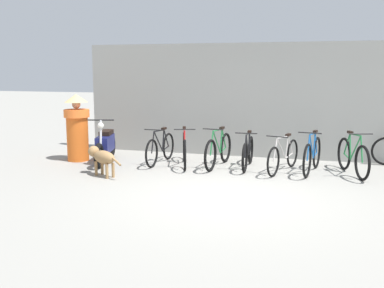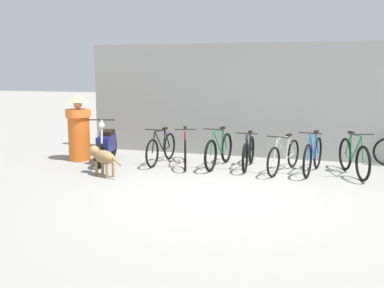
% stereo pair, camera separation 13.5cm
% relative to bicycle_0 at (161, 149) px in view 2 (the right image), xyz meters
% --- Properties ---
extents(ground_plane, '(60.00, 60.00, 0.00)m').
position_rel_bicycle_0_xyz_m(ground_plane, '(2.01, -2.18, -0.34)').
color(ground_plane, gray).
extents(shop_wall_back, '(8.78, 0.20, 2.75)m').
position_rel_bicycle_0_xyz_m(shop_wall_back, '(2.01, 1.45, 1.03)').
color(shop_wall_back, gray).
rests_on(shop_wall_back, ground).
extents(bicycle_0, '(0.46, 1.61, 0.83)m').
position_rel_bicycle_0_xyz_m(bicycle_0, '(0.00, 0.00, 0.00)').
color(bicycle_0, black).
rests_on(bicycle_0, ground).
extents(bicycle_1, '(0.63, 1.68, 0.87)m').
position_rel_bicycle_0_xyz_m(bicycle_1, '(0.59, -0.06, 0.02)').
color(bicycle_1, black).
rests_on(bicycle_1, ground).
extents(bicycle_2, '(0.46, 1.71, 0.89)m').
position_rel_bicycle_0_xyz_m(bicycle_2, '(1.35, 0.03, 0.02)').
color(bicycle_2, black).
rests_on(bicycle_2, ground).
extents(bicycle_3, '(0.46, 1.59, 0.82)m').
position_rel_bicycle_0_xyz_m(bicycle_3, '(1.99, 0.08, -0.01)').
color(bicycle_3, black).
rests_on(bicycle_3, ground).
extents(bicycle_4, '(0.59, 1.65, 0.80)m').
position_rel_bicycle_0_xyz_m(bicycle_4, '(2.76, -0.07, -0.01)').
color(bicycle_4, black).
rests_on(bicycle_4, ground).
extents(bicycle_5, '(0.46, 1.65, 0.89)m').
position_rel_bicycle_0_xyz_m(bicycle_5, '(3.34, -0.00, 0.02)').
color(bicycle_5, black).
rests_on(bicycle_5, ground).
extents(bicycle_6, '(0.61, 1.59, 0.90)m').
position_rel_bicycle_0_xyz_m(bicycle_6, '(4.14, 0.04, 0.03)').
color(bicycle_6, black).
rests_on(bicycle_6, ground).
extents(motorcycle, '(0.66, 1.80, 1.04)m').
position_rel_bicycle_0_xyz_m(motorcycle, '(-1.26, -0.25, 0.06)').
color(motorcycle, black).
rests_on(motorcycle, ground).
extents(stray_dog, '(0.98, 0.61, 0.58)m').
position_rel_bicycle_0_xyz_m(stray_dog, '(-0.71, -1.47, 0.05)').
color(stray_dog, '#997247').
rests_on(stray_dog, ground).
extents(person_in_robes, '(0.83, 0.83, 1.56)m').
position_rel_bicycle_0_xyz_m(person_in_robes, '(-1.98, -0.22, 0.46)').
color(person_in_robes, orange).
rests_on(person_in_robes, ground).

